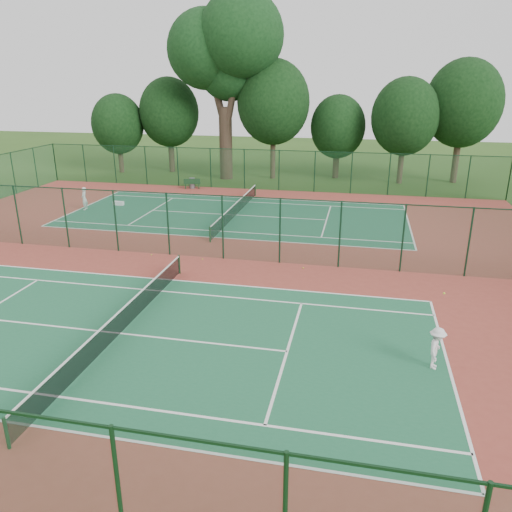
{
  "coord_description": "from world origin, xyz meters",
  "views": [
    {
      "loc": [
        8.57,
        -24.47,
        9.16
      ],
      "look_at": [
        4.12,
        -3.64,
        1.6
      ],
      "focal_mm": 35.0,
      "sensor_mm": 36.0,
      "label": 1
    }
  ],
  "objects_px": {
    "bench": "(192,183)",
    "big_tree": "(226,48)",
    "trash_bin": "(192,183)",
    "player_far": "(84,199)",
    "player_near": "(436,348)",
    "kit_bag": "(119,203)"
  },
  "relations": [
    {
      "from": "trash_bin",
      "to": "player_near",
      "type": "bearing_deg",
      "value": -56.28
    },
    {
      "from": "player_far",
      "to": "big_tree",
      "type": "height_order",
      "value": "big_tree"
    },
    {
      "from": "trash_bin",
      "to": "big_tree",
      "type": "relative_size",
      "value": 0.06
    },
    {
      "from": "big_tree",
      "to": "player_near",
      "type": "bearing_deg",
      "value": -63.66
    },
    {
      "from": "bench",
      "to": "big_tree",
      "type": "bearing_deg",
      "value": 52.19
    },
    {
      "from": "player_near",
      "to": "trash_bin",
      "type": "bearing_deg",
      "value": 47.67
    },
    {
      "from": "player_far",
      "to": "player_near",
      "type": "bearing_deg",
      "value": 41.69
    },
    {
      "from": "player_near",
      "to": "trash_bin",
      "type": "height_order",
      "value": "player_near"
    },
    {
      "from": "kit_bag",
      "to": "big_tree",
      "type": "xyz_separation_m",
      "value": [
        5.35,
        12.61,
        11.65
      ]
    },
    {
      "from": "player_near",
      "to": "big_tree",
      "type": "xyz_separation_m",
      "value": [
        -15.66,
        31.63,
        11.06
      ]
    },
    {
      "from": "trash_bin",
      "to": "big_tree",
      "type": "height_order",
      "value": "big_tree"
    },
    {
      "from": "player_near",
      "to": "bench",
      "type": "xyz_separation_m",
      "value": [
        -17.47,
        26.1,
        -0.28
      ]
    },
    {
      "from": "player_far",
      "to": "trash_bin",
      "type": "relative_size",
      "value": 1.81
    },
    {
      "from": "player_far",
      "to": "kit_bag",
      "type": "bearing_deg",
      "value": 124.44
    },
    {
      "from": "trash_bin",
      "to": "bench",
      "type": "relative_size",
      "value": 0.61
    },
    {
      "from": "player_near",
      "to": "kit_bag",
      "type": "distance_m",
      "value": 28.34
    },
    {
      "from": "bench",
      "to": "big_tree",
      "type": "xyz_separation_m",
      "value": [
        1.82,
        5.53,
        11.34
      ]
    },
    {
      "from": "trash_bin",
      "to": "kit_bag",
      "type": "relative_size",
      "value": 1.14
    },
    {
      "from": "player_near",
      "to": "trash_bin",
      "type": "distance_m",
      "value": 31.57
    },
    {
      "from": "player_near",
      "to": "big_tree",
      "type": "bearing_deg",
      "value": 40.28
    },
    {
      "from": "player_far",
      "to": "bench",
      "type": "height_order",
      "value": "player_far"
    },
    {
      "from": "trash_bin",
      "to": "bench",
      "type": "xyz_separation_m",
      "value": [
        0.06,
        -0.16,
        0.0
      ]
    }
  ]
}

